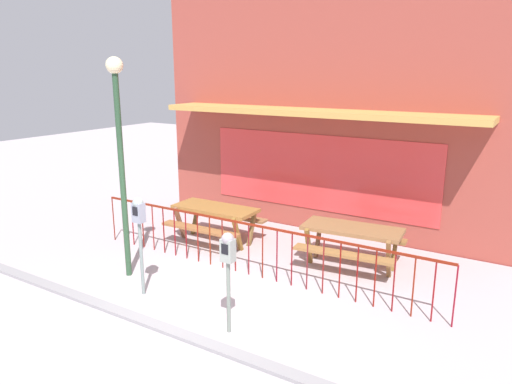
% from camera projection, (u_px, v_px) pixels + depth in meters
% --- Properties ---
extents(ground, '(40.00, 40.00, 0.00)m').
position_uv_depth(ground, '(187.00, 315.00, 7.16)').
color(ground, '#B1A5AA').
extents(pub_storefront, '(8.22, 1.47, 5.79)m').
position_uv_depth(pub_storefront, '(325.00, 103.00, 10.44)').
color(pub_storefront, maroon).
rests_on(pub_storefront, ground).
extents(patio_fence_front, '(6.93, 0.04, 0.97)m').
position_uv_depth(patio_fence_front, '(249.00, 240.00, 8.42)').
color(patio_fence_front, maroon).
rests_on(patio_fence_front, ground).
extents(picnic_table_left, '(1.83, 1.40, 0.79)m').
position_uv_depth(picnic_table_left, '(215.00, 214.00, 10.08)').
color(picnic_table_left, olive).
rests_on(picnic_table_left, ground).
extents(picnic_table_right, '(1.92, 1.52, 0.79)m').
position_uv_depth(picnic_table_right, '(352.00, 236.00, 8.78)').
color(picnic_table_right, brown).
rests_on(picnic_table_right, ground).
extents(parking_meter_near, '(0.18, 0.17, 1.47)m').
position_uv_depth(parking_meter_near, '(228.00, 256.00, 6.42)').
color(parking_meter_near, slate).
rests_on(parking_meter_near, ground).
extents(parking_meter_far, '(0.18, 0.17, 1.64)m').
position_uv_depth(parking_meter_far, '(139.00, 220.00, 7.52)').
color(parking_meter_far, slate).
rests_on(parking_meter_far, ground).
extents(street_lamp, '(0.28, 0.28, 3.79)m').
position_uv_depth(street_lamp, '(119.00, 137.00, 7.95)').
color(street_lamp, '#28482E').
rests_on(street_lamp, ground).
extents(curb_edge, '(11.50, 0.20, 0.11)m').
position_uv_depth(curb_edge, '(164.00, 330.00, 6.74)').
color(curb_edge, gray).
rests_on(curb_edge, ground).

